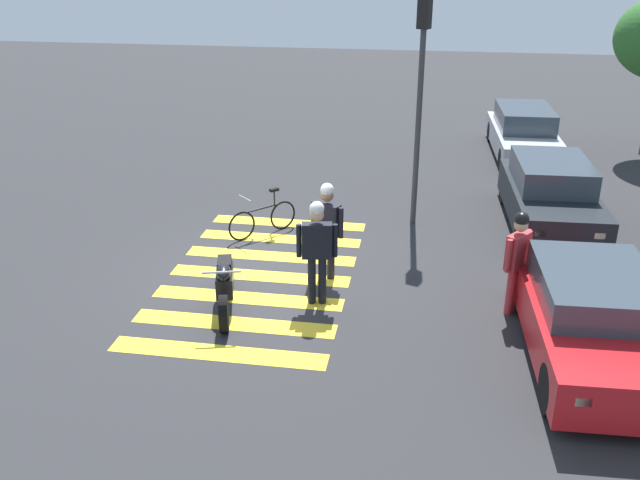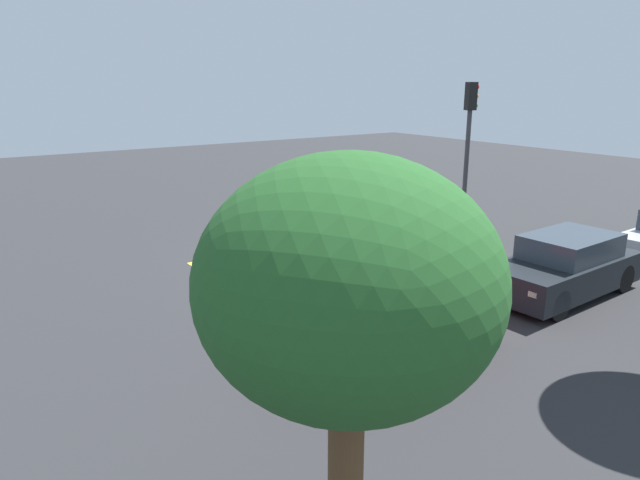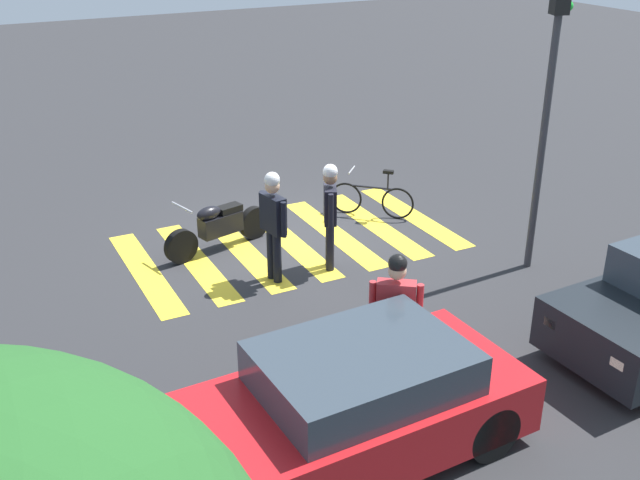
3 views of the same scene
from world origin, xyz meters
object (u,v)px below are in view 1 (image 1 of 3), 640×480
leaning_bicycle (263,219)px  car_black_suv (550,196)px  traffic_light_pole (421,77)px  officer_by_motorcycle (317,245)px  car_red_convertible (593,318)px  officer_on_foot (327,223)px  pedestrian_bystander (517,255)px  police_motorcycle (225,283)px  car_silver_sedan (524,133)px

leaning_bicycle → car_black_suv: (-1.51, 6.08, 0.34)m
leaning_bicycle → traffic_light_pole: (-1.25, 3.15, 2.87)m
officer_by_motorcycle → car_red_convertible: (1.02, 4.33, -0.44)m
officer_on_foot → pedestrian_bystander: (0.81, 3.29, -0.03)m
pedestrian_bystander → car_black_suv: bearing=164.7°
police_motorcycle → car_red_convertible: 5.89m
car_black_suv → car_red_convertible: size_ratio=1.00×
car_red_convertible → traffic_light_pole: bearing=-151.1°
leaning_bicycle → officer_by_motorcycle: (2.84, 1.64, 0.74)m
leaning_bicycle → officer_by_motorcycle: 3.36m
officer_on_foot → police_motorcycle: bearing=-47.5°
leaning_bicycle → pedestrian_bystander: size_ratio=0.69×
police_motorcycle → car_black_suv: bearing=128.5°
officer_by_motorcycle → pedestrian_bystander: officer_by_motorcycle is taller
car_silver_sedan → traffic_light_pole: 7.02m
pedestrian_bystander → car_black_suv: pedestrian_bystander is taller
officer_on_foot → traffic_light_pole: size_ratio=0.38×
car_silver_sedan → car_black_suv: 5.57m
traffic_light_pole → officer_on_foot: bearing=-25.9°
officer_on_foot → car_red_convertible: (2.04, 4.31, -0.43)m
officer_on_foot → car_red_convertible: officer_on_foot is taller
pedestrian_bystander → leaning_bicycle: bearing=-117.9°
officer_by_motorcycle → car_red_convertible: 4.47m
car_red_convertible → officer_on_foot: bearing=-115.3°
police_motorcycle → car_black_suv: 7.62m
officer_by_motorcycle → car_black_suv: 6.22m
car_black_suv → police_motorcycle: bearing=-51.5°
leaning_bicycle → traffic_light_pole: bearing=111.7°
police_motorcycle → car_red_convertible: size_ratio=0.51×
pedestrian_bystander → car_black_suv: size_ratio=0.43×
officer_on_foot → car_silver_sedan: (-8.90, 4.44, -0.43)m
police_motorcycle → officer_on_foot: officer_on_foot is taller
leaning_bicycle → officer_by_motorcycle: officer_by_motorcycle is taller
police_motorcycle → leaning_bicycle: 3.23m
traffic_light_pole → car_red_convertible: bearing=28.9°
leaning_bicycle → car_red_convertible: car_red_convertible is taller
car_red_convertible → traffic_light_pole: traffic_light_pole is taller
police_motorcycle → car_black_suv: size_ratio=0.51×
police_motorcycle → leaning_bicycle: bearing=-178.0°
leaning_bicycle → traffic_light_pole: traffic_light_pole is taller
officer_on_foot → pedestrian_bystander: bearing=76.2°
leaning_bicycle → pedestrian_bystander: 5.64m
car_black_suv → car_red_convertible: bearing=-1.2°
officer_by_motorcycle → car_red_convertible: size_ratio=0.45×
officer_on_foot → officer_by_motorcycle: bearing=-0.9°
officer_on_foot → officer_by_motorcycle: 1.02m
traffic_light_pole → officer_by_motorcycle: bearing=-20.2°
leaning_bicycle → officer_on_foot: size_ratio=0.67×
police_motorcycle → car_silver_sedan: bearing=149.9°
car_red_convertible → traffic_light_pole: 6.38m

